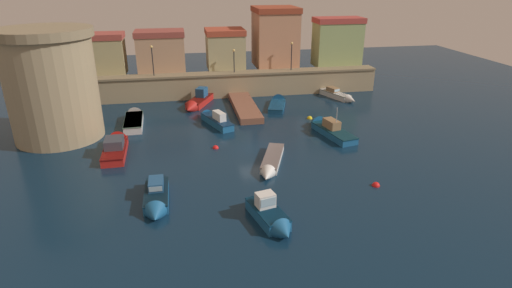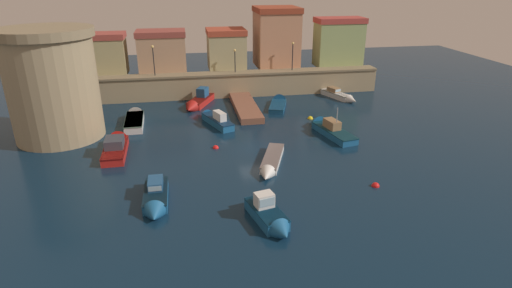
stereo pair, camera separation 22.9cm
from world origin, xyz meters
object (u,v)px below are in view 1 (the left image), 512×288
fortress_tower (52,85)px  mooring_buoy_0 (310,119)px  moored_boat_3 (116,145)px  mooring_buoy_1 (216,148)px  quay_lamp_0 (152,56)px  moored_boat_9 (272,217)px  moored_boat_7 (271,163)px  mooring_buoy_2 (376,186)px  moored_boat_4 (156,199)px  moored_boat_8 (214,119)px  moored_boat_6 (278,103)px  moored_boat_2 (339,95)px  quay_lamp_1 (234,57)px  quay_lamp_2 (292,52)px  moored_boat_5 (198,101)px  moored_boat_0 (134,119)px  moored_boat_1 (328,128)px

fortress_tower → mooring_buoy_0: 26.11m
moored_boat_3 → mooring_buoy_1: moored_boat_3 is taller
quay_lamp_0 → moored_boat_9: bearing=-74.7°
moored_boat_7 → mooring_buoy_2: moored_boat_7 is taller
fortress_tower → moored_boat_7: bearing=-28.9°
moored_boat_4 → moored_boat_8: (5.48, 16.31, 0.05)m
moored_boat_8 → mooring_buoy_0: 10.51m
moored_boat_6 → moored_boat_7: moored_boat_6 is taller
moored_boat_2 → quay_lamp_1: bearing=-128.2°
fortress_tower → quay_lamp_2: fortress_tower is taller
moored_boat_5 → moored_boat_7: moored_boat_5 is taller
mooring_buoy_2 → moored_boat_8: bearing=123.2°
quay_lamp_2 → moored_boat_2: size_ratio=0.60×
quay_lamp_0 → moored_boat_0: bearing=-103.1°
moored_boat_5 → moored_boat_7: (4.93, -18.48, -0.22)m
moored_boat_1 → moored_boat_9: 17.73m
quay_lamp_0 → moored_boat_5: (5.13, -3.44, -4.98)m
moored_boat_2 → moored_boat_8: moored_boat_8 is taller
quay_lamp_1 → quay_lamp_2: quay_lamp_2 is taller
moored_boat_3 → mooring_buoy_2: (20.11, -10.56, -0.52)m
moored_boat_7 → moored_boat_9: moored_boat_9 is taller
fortress_tower → moored_boat_8: fortress_tower is taller
quay_lamp_2 → moored_boat_7: quay_lamp_2 is taller
quay_lamp_1 → moored_boat_1: (7.39, -15.08, -4.62)m
moored_boat_4 → moored_boat_5: size_ratio=0.76×
moored_boat_6 → mooring_buoy_2: 21.82m
moored_boat_0 → moored_boat_5: size_ratio=0.95×
quay_lamp_1 → moored_boat_7: (0.04, -21.92, -4.77)m
moored_boat_3 → moored_boat_2: bearing=-65.8°
mooring_buoy_2 → moored_boat_9: bearing=-157.8°
moored_boat_2 → fortress_tower: bearing=-98.0°
moored_boat_4 → moored_boat_9: size_ratio=1.08×
moored_boat_2 → mooring_buoy_1: 21.59m
fortress_tower → moored_boat_0: bearing=24.5°
moored_boat_4 → moored_boat_5: 23.47m
moored_boat_2 → moored_boat_8: size_ratio=0.90×
moored_boat_2 → moored_boat_7: size_ratio=0.89×
moored_boat_1 → mooring_buoy_1: size_ratio=13.24×
moored_boat_7 → moored_boat_4: bearing=-43.0°
fortress_tower → moored_boat_6: fortress_tower is taller
moored_boat_0 → moored_boat_7: size_ratio=1.01×
quay_lamp_0 → quay_lamp_1: 10.02m
quay_lamp_1 → moored_boat_9: bearing=-93.3°
quay_lamp_2 → moored_boat_0: size_ratio=0.53×
moored_boat_9 → mooring_buoy_2: moored_boat_9 is taller
quay_lamp_2 → moored_boat_9: quay_lamp_2 is taller
moored_boat_1 → moored_boat_2: size_ratio=1.23×
fortress_tower → moored_boat_3: fortress_tower is taller
moored_boat_7 → mooring_buoy_0: size_ratio=11.51×
mooring_buoy_2 → moored_boat_0: bearing=136.6°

